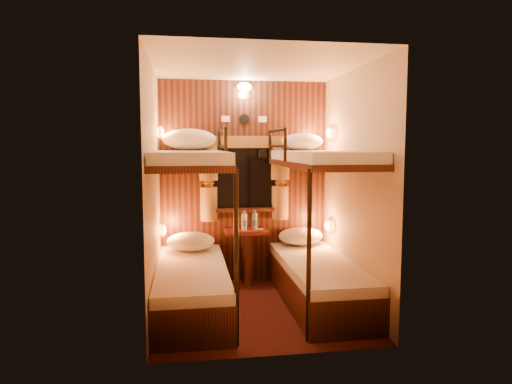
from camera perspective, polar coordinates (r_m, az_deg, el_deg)
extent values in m
plane|color=#3A1610|center=(4.74, 0.17, -14.35)|extent=(2.10, 2.10, 0.00)
plane|color=silver|center=(4.52, 0.17, 15.57)|extent=(2.10, 2.10, 0.00)
plane|color=#C6B293|center=(5.51, -1.51, 1.28)|extent=(2.40, 0.00, 2.40)
plane|color=#C6B293|center=(3.44, 2.86, -1.43)|extent=(2.40, 0.00, 2.40)
plane|color=#C6B293|center=(4.43, -12.72, 0.04)|extent=(0.00, 2.40, 2.40)
plane|color=#C6B293|center=(4.73, 12.23, 0.41)|extent=(0.00, 2.40, 2.40)
cube|color=black|center=(5.49, -1.49, 1.27)|extent=(2.00, 0.03, 2.40)
cube|color=black|center=(4.70, -8.01, -12.34)|extent=(0.70, 1.90, 0.35)
cube|color=silver|center=(4.64, -8.05, -9.69)|extent=(0.68, 1.88, 0.10)
cube|color=black|center=(4.47, -8.24, 3.39)|extent=(0.70, 1.90, 0.06)
cube|color=silver|center=(4.47, -8.25, 4.41)|extent=(0.68, 1.88, 0.10)
cylinder|color=black|center=(3.70, -2.47, -8.41)|extent=(0.04, 0.04, 1.45)
cylinder|color=black|center=(5.36, -4.59, 5.85)|extent=(0.04, 0.04, 0.32)
cylinder|color=black|center=(4.51, -3.81, 5.87)|extent=(0.04, 0.04, 0.32)
cylinder|color=black|center=(4.94, -4.25, 7.71)|extent=(0.04, 0.85, 0.04)
cylinder|color=black|center=(4.94, -4.23, 5.74)|extent=(0.03, 0.85, 0.03)
cube|color=black|center=(4.89, 7.75, -11.62)|extent=(0.70, 1.90, 0.35)
cube|color=silver|center=(4.82, 7.79, -9.07)|extent=(0.68, 1.88, 0.10)
cube|color=black|center=(4.67, 7.96, 3.49)|extent=(0.70, 1.90, 0.06)
cube|color=silver|center=(4.66, 7.98, 4.47)|extent=(0.68, 1.88, 0.10)
cylinder|color=black|center=(3.81, 6.62, -8.02)|extent=(0.04, 0.04, 1.45)
cylinder|color=black|center=(5.44, 1.76, 5.86)|extent=(0.04, 0.04, 0.32)
cylinder|color=black|center=(4.61, 3.69, 5.87)|extent=(0.04, 0.04, 0.32)
cylinder|color=black|center=(5.02, 2.65, 7.69)|extent=(0.04, 0.85, 0.04)
cylinder|color=black|center=(5.02, 2.65, 5.75)|extent=(0.03, 0.85, 0.03)
cube|color=black|center=(5.47, -1.47, 1.77)|extent=(0.98, 0.02, 0.78)
cube|color=black|center=(5.46, -1.45, 1.77)|extent=(0.90, 0.01, 0.70)
cube|color=black|center=(5.47, -1.40, -2.24)|extent=(1.00, 0.12, 0.04)
cube|color=brown|center=(5.42, -1.43, 6.28)|extent=(1.10, 0.06, 0.14)
cylinder|color=brown|center=(5.38, -5.97, 3.60)|extent=(0.22, 0.22, 0.40)
cylinder|color=brown|center=(5.39, -5.94, 1.15)|extent=(0.11, 0.11, 0.12)
cylinder|color=brown|center=(5.42, -5.92, -1.48)|extent=(0.20, 0.20, 0.40)
torus|color=#AE8833|center=(5.39, -5.94, 1.15)|extent=(0.14, 0.14, 0.02)
cylinder|color=brown|center=(5.49, 3.06, 3.66)|extent=(0.22, 0.22, 0.40)
cylinder|color=brown|center=(5.50, 3.04, 1.27)|extent=(0.11, 0.11, 0.12)
cylinder|color=brown|center=(5.53, 3.03, -1.32)|extent=(0.20, 0.20, 0.40)
torus|color=#AE8833|center=(5.50, 3.04, 1.27)|extent=(0.14, 0.14, 0.02)
cylinder|color=black|center=(5.47, -1.49, 9.11)|extent=(0.12, 0.02, 0.12)
cube|color=silver|center=(5.44, -3.81, 9.12)|extent=(0.10, 0.01, 0.07)
cube|color=silver|center=(5.50, 0.82, 9.09)|extent=(0.10, 0.01, 0.07)
cube|color=#AE8833|center=(5.49, -1.49, 11.93)|extent=(0.18, 0.01, 0.08)
ellipsoid|color=#FFCC8C|center=(5.48, -1.47, 12.99)|extent=(0.18, 0.09, 0.11)
ellipsoid|color=orange|center=(5.19, -11.61, -4.68)|extent=(0.08, 0.20, 0.13)
torus|color=#AE8833|center=(5.19, -11.61, -4.68)|extent=(0.02, 0.17, 0.17)
ellipsoid|color=orange|center=(5.11, -11.86, 7.32)|extent=(0.08, 0.20, 0.13)
torus|color=#AE8833|center=(5.11, -11.86, 7.32)|extent=(0.02, 0.17, 0.17)
ellipsoid|color=orange|center=(5.44, 9.09, -4.16)|extent=(0.08, 0.20, 0.13)
torus|color=#AE8833|center=(5.44, 9.09, -4.16)|extent=(0.02, 0.17, 0.17)
ellipsoid|color=orange|center=(5.36, 9.27, 7.29)|extent=(0.08, 0.20, 0.13)
torus|color=#AE8833|center=(5.36, 9.27, 7.29)|extent=(0.02, 0.17, 0.17)
cube|color=#5F1A15|center=(5.39, -1.23, -4.94)|extent=(0.50, 0.34, 0.04)
cube|color=black|center=(5.46, -1.22, -8.30)|extent=(0.08, 0.30, 0.61)
cube|color=maroon|center=(5.38, -1.23, -4.71)|extent=(0.30, 0.34, 0.01)
cylinder|color=#99BFE5|center=(5.30, -1.48, -3.81)|extent=(0.06, 0.06, 0.20)
cylinder|color=#4178C5|center=(5.30, -1.48, -3.91)|extent=(0.07, 0.07, 0.07)
cylinder|color=#4178C5|center=(5.28, -1.48, -2.53)|extent=(0.04, 0.04, 0.03)
cylinder|color=#99BFE5|center=(5.35, -0.18, -3.73)|extent=(0.06, 0.06, 0.20)
cylinder|color=#4178C5|center=(5.35, -0.18, -3.83)|extent=(0.07, 0.07, 0.07)
cylinder|color=#4178C5|center=(5.33, -0.18, -2.47)|extent=(0.04, 0.04, 0.03)
cube|color=silver|center=(5.40, 0.41, -4.66)|extent=(0.09, 0.07, 0.01)
cube|color=silver|center=(5.41, -0.90, -4.65)|extent=(0.07, 0.06, 0.00)
ellipsoid|color=white|center=(5.20, -8.16, -6.14)|extent=(0.54, 0.38, 0.21)
ellipsoid|color=white|center=(5.48, 5.61, -5.51)|extent=(0.53, 0.38, 0.21)
ellipsoid|color=white|center=(5.16, -8.35, 6.54)|extent=(0.60, 0.43, 0.24)
ellipsoid|color=white|center=(5.36, 5.77, 6.29)|extent=(0.49, 0.35, 0.19)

